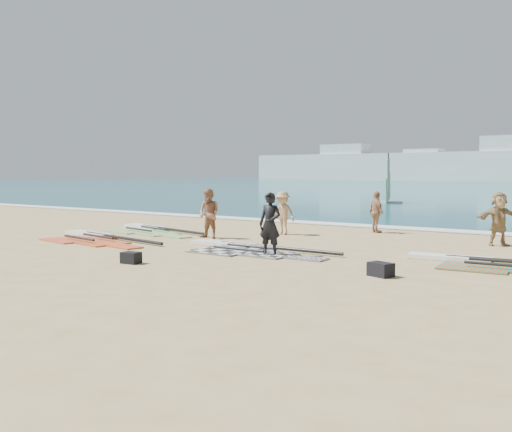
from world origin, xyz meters
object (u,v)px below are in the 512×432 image
Objects in this scene: gear_bag_far at (381,269)px; beachgoer_mid at (283,213)px; rig_grey at (241,248)px; gear_bag_near at (131,258)px; person_wetsuit at (270,224)px; beachgoer_back at (376,212)px; rig_green at (149,230)px; rig_orange at (487,264)px; rig_red at (93,238)px; beachgoer_right at (499,219)px; beachgoer_left at (209,214)px.

beachgoer_mid reaches higher than gear_bag_far.
rig_grey is 4.01m from gear_bag_near.
beachgoer_mid is (-1.33, 4.55, 0.82)m from rig_grey.
gear_bag_near is at bearing -131.01° from person_wetsuit.
rig_grey is at bearing 117.32° from beachgoer_back.
beachgoer_back reaches higher than rig_green.
person_wetsuit is (8.23, -3.05, 0.90)m from rig_green.
beachgoer_back is (-5.77, 6.02, 0.81)m from rig_orange.
rig_red is 3.21× the size of person_wetsuit.
beachgoer_mid is (4.95, 5.38, 0.82)m from rig_red.
beachgoer_mid is 7.96m from beachgoer_right.
beachgoer_mid reaches higher than rig_orange.
beachgoer_mid is (-0.47, 8.46, 0.71)m from gear_bag_near.
beachgoer_mid is at bearing 112.56° from person_wetsuit.
beachgoer_right is (12.78, 6.76, 0.87)m from rig_red.
beachgoer_right is at bearing 12.44° from beachgoer_mid.
gear_bag_far is 9.36m from beachgoer_mid.
person_wetsuit is at bearing -166.49° from rig_orange.
rig_grey is 3.31× the size of beachgoer_mid.
rig_orange is at bearing 11.57° from rig_grey.
person_wetsuit is 1.09× the size of beachgoer_mid.
rig_orange is (13.98, -1.14, -0.00)m from rig_green.
rig_orange is at bearing 7.98° from rig_green.
rig_red is 10.89× the size of gear_bag_far.
rig_green is at bearing 160.66° from gear_bag_far.
beachgoer_right is at bearing 93.98° from rig_orange.
rig_orange is 2.98× the size of beachgoer_right.
person_wetsuit is at bearing 55.22° from gear_bag_near.
gear_bag_far is (-1.71, -3.16, 0.12)m from rig_orange.
beachgoer_left is (3.39, 2.69, 0.89)m from rig_red.
rig_green is 3.37m from rig_red.
beachgoer_mid is (-6.84, 6.35, 0.70)m from gear_bag_far.
rig_red reaches higher than rig_green.
beachgoer_left reaches higher than rig_grey.
gear_bag_near is at bearing -20.37° from rig_red.
gear_bag_near is 0.88× the size of gear_bag_far.
person_wetsuit is (7.75, 0.28, 0.90)m from rig_red.
rig_grey and rig_green have the same top height.
beachgoer_right reaches higher than gear_bag_far.
rig_green is at bearing 132.56° from gear_bag_near.
rig_grey is 1.05× the size of rig_orange.
rig_orange is 8.38m from beachgoer_back.
beachgoer_left is 1.02× the size of beachgoer_right.
gear_bag_far is 0.31× the size of beachgoer_right.
rig_orange is at bearing 172.17° from beachgoer_back.
rig_grey is 3.06× the size of beachgoer_left.
person_wetsuit reaches higher than beachgoer_left.
gear_bag_near is 0.28× the size of beachgoer_mid.
person_wetsuit is 1.04× the size of beachgoer_right.
gear_bag_near is 0.26× the size of beachgoer_left.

